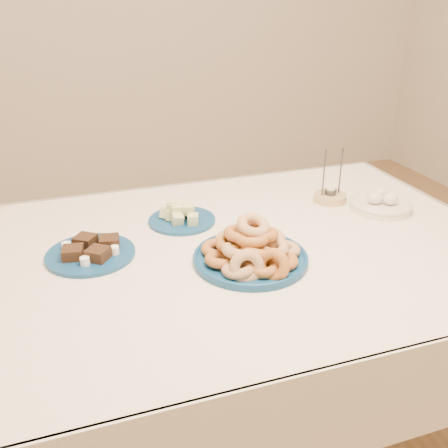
{
  "coord_description": "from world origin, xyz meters",
  "views": [
    {
      "loc": [
        -0.4,
        -1.22,
        1.43
      ],
      "look_at": [
        0.0,
        -0.05,
        0.85
      ],
      "focal_mm": 40.0,
      "sensor_mm": 36.0,
      "label": 1
    }
  ],
  "objects": [
    {
      "name": "ground",
      "position": [
        0.0,
        0.0,
        0.0
      ],
      "size": [
        5.0,
        5.0,
        0.0
      ],
      "primitive_type": "plane",
      "color": "olive",
      "rests_on": "ground"
    },
    {
      "name": "dining_table",
      "position": [
        0.0,
        0.0,
        0.64
      ],
      "size": [
        1.71,
        1.11,
        0.75
      ],
      "color": "brown",
      "rests_on": "ground"
    },
    {
      "name": "donut_platter",
      "position": [
        0.06,
        -0.11,
        0.79
      ],
      "size": [
        0.4,
        0.4,
        0.14
      ],
      "rotation": [
        0.0,
        0.0,
        -0.33
      ],
      "color": "navy",
      "rests_on": "dining_table"
    },
    {
      "name": "melon_plate",
      "position": [
        -0.06,
        0.21,
        0.77
      ],
      "size": [
        0.27,
        0.27,
        0.07
      ],
      "rotation": [
        0.0,
        0.0,
        0.27
      ],
      "color": "navy",
      "rests_on": "dining_table"
    },
    {
      "name": "brownie_plate",
      "position": [
        -0.35,
        0.07,
        0.76
      ],
      "size": [
        0.31,
        0.31,
        0.04
      ],
      "rotation": [
        0.0,
        0.0,
        -0.28
      ],
      "color": "navy",
      "rests_on": "dining_table"
    },
    {
      "name": "candle_holder",
      "position": [
        0.48,
        0.21,
        0.77
      ],
      "size": [
        0.12,
        0.12,
        0.19
      ],
      "rotation": [
        0.0,
        0.0,
        0.02
      ],
      "color": "tan",
      "rests_on": "dining_table"
    },
    {
      "name": "egg_bowl",
      "position": [
        0.61,
        0.09,
        0.77
      ],
      "size": [
        0.25,
        0.25,
        0.07
      ],
      "rotation": [
        0.0,
        0.0,
        -0.24
      ],
      "color": "beige",
      "rests_on": "dining_table"
    }
  ]
}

